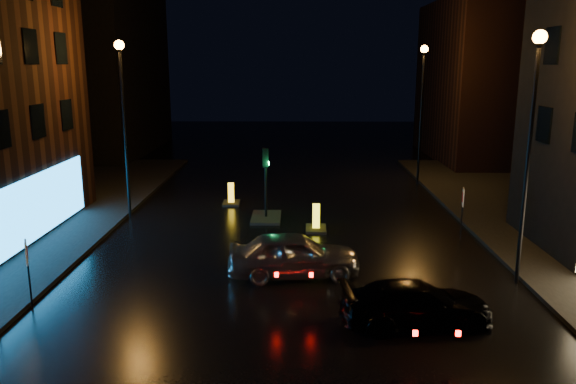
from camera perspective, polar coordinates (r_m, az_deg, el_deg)
name	(u,v)px	position (r m, az deg, el deg)	size (l,w,h in m)	color
ground	(286,376)	(14.22, -0.15, -18.23)	(120.00, 120.00, 0.00)	black
building_far_left	(99,67)	(49.86, -18.65, 11.92)	(8.00, 16.00, 14.00)	black
building_far_right	(487,81)	(46.59, 19.60, 10.59)	(8.00, 14.00, 12.00)	black
street_lamp_lfar	(123,103)	(27.41, -16.42, 8.70)	(0.44, 0.44, 8.37)	black
street_lamp_rnear	(532,120)	(19.77, 23.53, 6.68)	(0.44, 0.44, 8.37)	black
street_lamp_rfar	(422,94)	(35.04, 13.46, 9.70)	(0.44, 0.44, 8.37)	black
traffic_signal	(266,209)	(27.08, -2.25, -1.70)	(1.40, 2.40, 3.45)	black
silver_hatchback	(294,255)	(19.84, 0.61, -6.38)	(1.86, 4.62, 1.58)	#B5B8BE
dark_sedan	(416,304)	(16.79, 12.90, -11.00)	(1.78, 4.37, 1.27)	black
bollard_near	(316,224)	(25.34, 2.87, -3.30)	(0.96, 1.40, 1.21)	black
bollard_far	(231,199)	(30.05, -5.79, -0.76)	(0.93, 1.36, 1.16)	black
road_sign_left	(27,258)	(18.78, -24.98, -6.11)	(0.26, 0.49, 2.16)	black
road_sign_right	(463,202)	(24.60, 17.33, -0.93)	(0.18, 0.54, 2.26)	black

